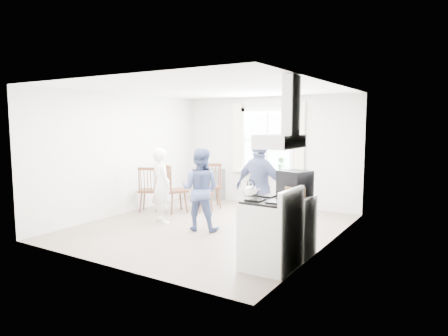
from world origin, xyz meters
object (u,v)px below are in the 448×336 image
Objects in this scene: windsor_chair_b at (199,187)px; person_right at (260,189)px; windsor_chair_a at (212,181)px; gas_stove at (271,233)px; stereo_stack at (295,183)px; windsor_chair_c at (148,184)px; person_mid at (200,189)px; person_left at (161,185)px; low_cabinet at (295,225)px.

person_right is (2.06, -1.07, 0.31)m from windsor_chair_b.
windsor_chair_a is at bearing 80.46° from windsor_chair_b.
gas_stove reaches higher than windsor_chair_b.
gas_stove is 0.66× the size of person_right.
person_right is at bearing 122.73° from gas_stove.
stereo_stack is at bearing -29.07° from windsor_chair_b.
stereo_stack is (0.05, 0.70, 0.60)m from gas_stove.
gas_stove is 1.10× the size of windsor_chair_c.
windsor_chair_a reaches higher than windsor_chair_b.
gas_stove is at bearing 131.54° from person_right.
person_mid is (0.85, -1.65, 0.11)m from windsor_chair_a.
person_mid is (0.98, -0.04, 0.02)m from person_left.
person_mid is 1.16m from person_right.
stereo_stack is 3.95m from windsor_chair_c.
person_mid is at bearing -160.64° from person_left.
stereo_stack is 3.02m from person_left.
person_right is at bearing -7.89° from windsor_chair_c.
person_right is at bearing -27.59° from windsor_chair_b.
person_left reaches higher than windsor_chair_c.
stereo_stack reaches higher than windsor_chair_b.
windsor_chair_b is 0.60× the size of person_left.
stereo_stack reaches higher than windsor_chair_a.
windsor_chair_a is (-2.79, 2.72, 0.17)m from gas_stove.
person_right is (-0.85, 0.54, -0.23)m from stereo_stack.
person_right reaches higher than windsor_chair_a.
low_cabinet is 0.59× the size of person_mid.
person_left is 0.87× the size of person_right.
windsor_chair_a is 1.44m from windsor_chair_c.
windsor_chair_c is 0.67× the size of person_mid.
low_cabinet is 3.34m from windsor_chair_b.
gas_stove is 1.26× the size of windsor_chair_b.
windsor_chair_a is at bearing 144.58° from stereo_stack.
person_mid is at bearing 169.44° from stereo_stack.
windsor_chair_c is 2.99m from person_right.
person_right reaches higher than low_cabinet.
person_right is (-0.80, 1.24, 0.37)m from gas_stove.
windsor_chair_c is at bearing 165.98° from stereo_stack.
gas_stove is 0.93m from stereo_stack.
windsor_chair_b is at bearing -71.13° from person_left.
windsor_chair_a is 1.61m from person_left.
windsor_chair_b is 0.87× the size of windsor_chair_c.
windsor_chair_b is (-2.93, 1.62, 0.09)m from low_cabinet.
windsor_chair_c is 0.60× the size of person_right.
windsor_chair_b is 0.59× the size of person_mid.
stereo_stack is 3.37m from windsor_chair_b.
windsor_chair_b is 1.22m from person_left.
person_left is at bearing 12.22° from person_right.
person_left is (-2.99, 0.42, 0.30)m from low_cabinet.
windsor_chair_b is (-2.86, 2.32, 0.06)m from gas_stove.
windsor_chair_c is 0.69× the size of person_left.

